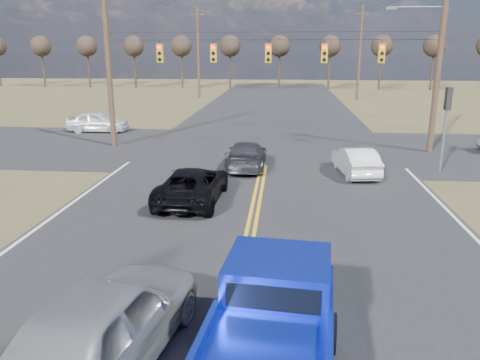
# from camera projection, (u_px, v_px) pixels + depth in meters

# --- Properties ---
(ground) EXTENTS (160.00, 160.00, 0.00)m
(ground) POSITION_uv_depth(u_px,v_px,m) (231.00, 331.00, 9.51)
(ground) COLOR brown
(ground) RESTS_ON ground
(road_main) EXTENTS (14.00, 120.00, 0.02)m
(road_main) POSITION_uv_depth(u_px,v_px,m) (259.00, 189.00, 19.09)
(road_main) COLOR #28282B
(road_main) RESTS_ON ground
(road_cross) EXTENTS (120.00, 12.00, 0.02)m
(road_cross) POSITION_uv_depth(u_px,v_px,m) (267.00, 149.00, 26.75)
(road_cross) COLOR #28282B
(road_cross) RESTS_ON ground
(signal_gantry) EXTENTS (19.60, 4.83, 10.00)m
(signal_gantry) POSITION_uv_depth(u_px,v_px,m) (277.00, 58.00, 25.13)
(signal_gantry) COLOR #473323
(signal_gantry) RESTS_ON ground
(utility_poles) EXTENTS (19.60, 58.32, 10.00)m
(utility_poles) POSITION_uv_depth(u_px,v_px,m) (268.00, 55.00, 24.38)
(utility_poles) COLOR #473323
(utility_poles) RESTS_ON ground
(treeline) EXTENTS (87.00, 117.80, 7.40)m
(treeline) POSITION_uv_depth(u_px,v_px,m) (273.00, 46.00, 33.79)
(treeline) COLOR #33261C
(treeline) RESTS_ON ground
(pickup_truck) EXTENTS (2.55, 5.54, 2.02)m
(pickup_truck) POSITION_uv_depth(u_px,v_px,m) (269.00, 351.00, 7.32)
(pickup_truck) COLOR black
(pickup_truck) RESTS_ON ground
(silver_suv) EXTENTS (2.81, 5.31, 1.72)m
(silver_suv) POSITION_uv_depth(u_px,v_px,m) (104.00, 324.00, 8.24)
(silver_suv) COLOR #979B9F
(silver_suv) RESTS_ON ground
(black_suv) EXTENTS (2.31, 4.74, 1.30)m
(black_suv) POSITION_uv_depth(u_px,v_px,m) (193.00, 185.00, 17.45)
(black_suv) COLOR black
(black_suv) RESTS_ON ground
(white_car_queue) EXTENTS (1.84, 4.02, 1.28)m
(white_car_queue) POSITION_uv_depth(u_px,v_px,m) (356.00, 161.00, 21.20)
(white_car_queue) COLOR white
(white_car_queue) RESTS_ON ground
(dgrey_car_queue) EXTENTS (1.80, 4.39, 1.27)m
(dgrey_car_queue) POSITION_uv_depth(u_px,v_px,m) (247.00, 155.00, 22.34)
(dgrey_car_queue) COLOR #35363A
(dgrey_car_queue) RESTS_ON ground
(cross_car_west) EXTENTS (1.72, 4.17, 1.41)m
(cross_car_west) POSITION_uv_depth(u_px,v_px,m) (98.00, 122.00, 31.99)
(cross_car_west) COLOR white
(cross_car_west) RESTS_ON ground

